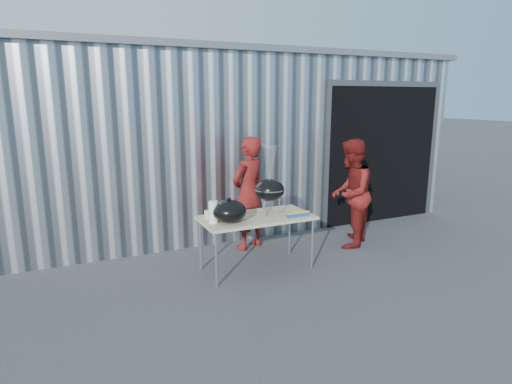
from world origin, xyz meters
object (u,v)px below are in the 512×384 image
kettle_grill (270,183)px  person_cook (249,194)px  folding_table (256,219)px  person_bystander (351,193)px

kettle_grill → person_cook: bearing=87.1°
folding_table → person_cook: (0.26, 0.84, 0.16)m
folding_table → person_bystander: size_ratio=0.89×
folding_table → kettle_grill: bearing=12.4°
kettle_grill → person_bystander: 1.58m
kettle_grill → person_bystander: bearing=8.3°
kettle_grill → person_bystander: size_ratio=0.55×
folding_table → person_cook: size_ratio=0.86×
person_bystander → person_cook: bearing=-62.8°
folding_table → kettle_grill: (0.22, 0.05, 0.47)m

